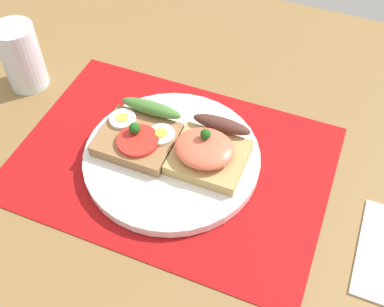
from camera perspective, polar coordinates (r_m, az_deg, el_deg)
name	(u,v)px	position (r cm, az deg, el deg)	size (l,w,h in cm)	color
ground_plane	(173,169)	(66.35, -2.40, -1.90)	(120.00, 90.00, 3.20)	olive
placemat	(172,161)	(64.98, -2.45, -0.96)	(43.16, 30.61, 0.30)	#A61012
plate	(172,157)	(64.31, -2.48, -0.48)	(24.40, 24.40, 1.42)	white
sandwich_egg_tomato	(140,134)	(64.76, -6.44, 2.40)	(10.40, 10.42, 3.88)	#976D43
sandwich_salmon	(208,150)	(61.86, 2.03, 0.47)	(9.81, 10.31, 5.24)	tan
drinking_glass	(21,57)	(77.52, -20.21, 11.09)	(6.21, 6.21, 10.62)	silver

